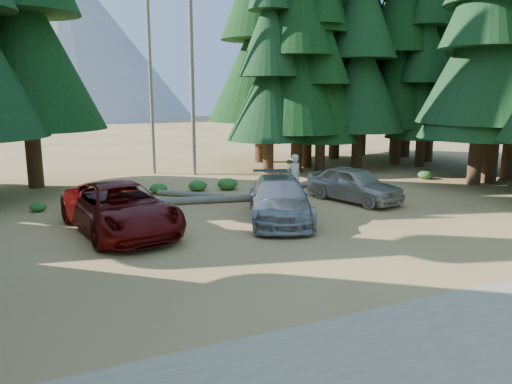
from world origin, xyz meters
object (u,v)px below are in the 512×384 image
at_px(frisbee_player, 294,176).
at_px(log_right, 309,183).
at_px(red_pickup, 120,208).
at_px(silver_minivan_center, 280,199).
at_px(log_left, 209,200).
at_px(silver_minivan_right, 354,184).
at_px(log_mid, 190,194).

distance_m(frisbee_player, log_right, 5.52).
xyz_separation_m(red_pickup, silver_minivan_center, (5.75, -0.78, -0.06)).
bearing_deg(silver_minivan_center, log_left, 133.98).
bearing_deg(log_right, frisbee_player, -152.48).
xyz_separation_m(red_pickup, silver_minivan_right, (10.21, 0.73, -0.08)).
bearing_deg(log_left, red_pickup, -132.52).
bearing_deg(log_right, red_pickup, 179.38).
bearing_deg(log_mid, red_pickup, -88.29).
xyz_separation_m(log_left, log_right, (5.98, 1.66, -0.01)).
bearing_deg(log_mid, frisbee_player, -10.86).
bearing_deg(log_right, log_left, 170.38).
xyz_separation_m(silver_minivan_right, frisbee_player, (-3.22, -0.34, 0.64)).
bearing_deg(log_mid, log_left, -32.86).
xyz_separation_m(silver_minivan_right, log_right, (0.05, 3.93, -0.62)).
bearing_deg(red_pickup, log_right, 15.63).
bearing_deg(frisbee_player, log_right, -131.31).
relative_size(silver_minivan_center, log_right, 1.18).
bearing_deg(log_right, silver_minivan_center, -154.69).
height_order(red_pickup, log_left, red_pickup).
bearing_deg(red_pickup, log_mid, 40.77).
bearing_deg(frisbee_player, silver_minivan_right, -177.90).
relative_size(red_pickup, frisbee_player, 3.43).
height_order(silver_minivan_center, log_mid, silver_minivan_center).
bearing_deg(silver_minivan_center, log_mid, 132.25).
relative_size(silver_minivan_right, frisbee_player, 2.54).
distance_m(frisbee_player, log_left, 3.97).
height_order(frisbee_player, log_left, frisbee_player).
xyz_separation_m(silver_minivan_center, silver_minivan_right, (4.46, 1.52, -0.02)).
relative_size(silver_minivan_right, log_left, 1.01).
distance_m(silver_minivan_right, log_mid, 7.43).
relative_size(red_pickup, log_right, 1.32).
height_order(red_pickup, frisbee_player, frisbee_player).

